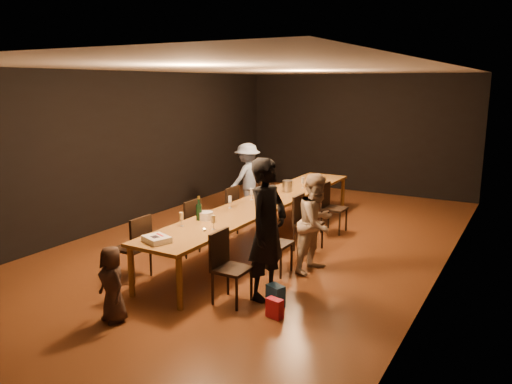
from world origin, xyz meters
The scene contains 30 objects.
ground centered at (0.00, 0.00, 0.00)m, with size 10.00×10.00×0.00m, color #401D10.
room_shell centered at (0.00, 0.00, 2.08)m, with size 6.04×10.04×3.02m.
table centered at (0.00, 0.00, 0.70)m, with size 0.90×6.00×0.75m.
chair_right_0 centered at (0.85, -2.40, 0.47)m, with size 0.42×0.42×0.93m, color black, non-canonical shape.
chair_right_1 centered at (0.85, -1.20, 0.47)m, with size 0.42×0.42×0.93m, color black, non-canonical shape.
chair_right_2 centered at (0.85, 0.00, 0.47)m, with size 0.42×0.42×0.93m, color black, non-canonical shape.
chair_right_3 centered at (0.85, 1.20, 0.47)m, with size 0.42×0.42×0.93m, color black, non-canonical shape.
chair_left_0 centered at (-0.85, -2.40, 0.47)m, with size 0.42×0.42×0.93m, color black, non-canonical shape.
chair_left_1 centered at (-0.85, -1.20, 0.47)m, with size 0.42×0.42×0.93m, color black, non-canonical shape.
chair_left_2 centered at (-0.85, 0.00, 0.47)m, with size 0.42×0.42×0.93m, color black, non-canonical shape.
chair_left_3 centered at (-0.85, 1.20, 0.47)m, with size 0.42×0.42×0.93m, color black, non-canonical shape.
woman_birthday centered at (1.15, -2.01, 0.93)m, with size 0.68×0.44×1.85m, color black.
woman_tan centered at (1.34, -0.83, 0.74)m, with size 0.72×0.56×1.48m, color #C4AC93.
man_blue centered at (-1.37, 1.74, 0.75)m, with size 0.97×0.56×1.50m, color #87A0D0.
child centered at (-0.11, -3.51, 0.46)m, with size 0.45×0.29×0.92m, color #3B2921.
gift_bag_red centered at (1.52, -2.51, 0.12)m, with size 0.20×0.11×0.24m, color #E02141.
gift_bag_blue centered at (1.38, -2.22, 0.14)m, with size 0.22×0.15×0.28m, color #2A6AB7.
birthday_cake centered at (-0.10, -2.72, 0.79)m, with size 0.41×0.37×0.08m.
plate_stack centered at (-0.17, -1.51, 0.81)m, with size 0.22×0.22×0.12m, color white.
champagne_bottle centered at (-0.25, -1.58, 0.94)m, with size 0.09×0.09×0.37m, color black, non-canonical shape.
ice_bucket centered at (0.01, 0.91, 0.86)m, with size 0.19×0.19×0.21m, color silver.
wineglass_0 centered at (-0.27, -1.97, 0.85)m, with size 0.06×0.06×0.21m, color beige, non-canonical shape.
wineglass_1 centered at (0.22, -1.89, 0.85)m, with size 0.06×0.06×0.21m, color beige, non-canonical shape.
wineglass_2 centered at (-0.24, -0.73, 0.85)m, with size 0.06×0.06×0.21m, color silver, non-canonical shape.
wineglass_3 centered at (0.27, -0.32, 0.85)m, with size 0.06×0.06×0.21m, color beige, non-canonical shape.
wineglass_4 centered at (-0.23, -0.05, 0.85)m, with size 0.06×0.06×0.21m, color silver, non-canonical shape.
wineglass_5 centered at (0.13, 1.33, 0.85)m, with size 0.06×0.06×0.21m, color silver, non-canonical shape.
tealight_near centered at (0.15, -2.01, 0.77)m, with size 0.05×0.05×0.03m, color #B2B7B2.
tealight_mid centered at (0.15, -0.19, 0.77)m, with size 0.05×0.05×0.03m, color #B2B7B2.
tealight_far centered at (0.15, 1.67, 0.77)m, with size 0.05×0.05×0.03m, color #B2B7B2.
Camera 1 is at (4.08, -7.44, 2.76)m, focal length 35.00 mm.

